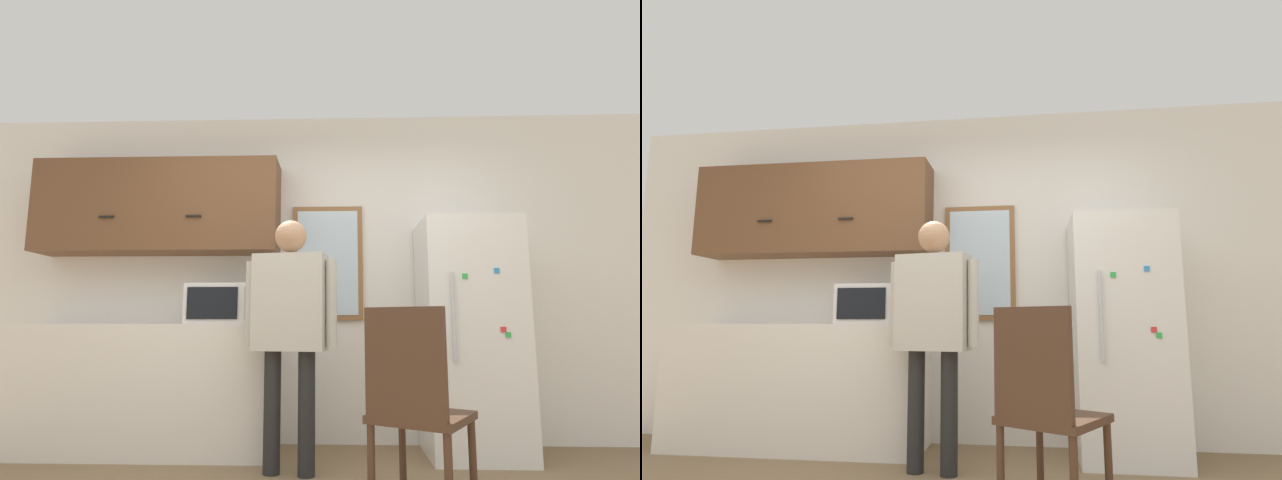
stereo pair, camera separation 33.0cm
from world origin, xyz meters
TOP-DOWN VIEW (x-y plane):
  - back_wall at (0.00, 1.93)m, footprint 6.00×0.06m
  - counter at (-1.22, 1.60)m, footprint 1.96×0.60m
  - upper_cabinets at (-1.22, 1.72)m, footprint 1.96×0.38m
  - microwave at (-0.61, 1.50)m, footprint 0.52×0.39m
  - person at (-0.08, 1.09)m, footprint 0.62×0.30m
  - refrigerator at (1.21, 1.57)m, footprint 0.70×0.67m
  - chair at (0.62, 0.41)m, footprint 0.62×0.62m
  - window at (0.15, 1.88)m, footprint 0.58×0.05m

SIDE VIEW (x-z plane):
  - counter at x=-1.22m, z-range 0.00..0.93m
  - chair at x=0.62m, z-range 0.05..1.07m
  - refrigerator at x=1.21m, z-range 0.00..1.70m
  - person at x=-0.08m, z-range 0.18..1.80m
  - microwave at x=-0.61m, z-range 0.93..1.22m
  - back_wall at x=0.00m, z-range 0.00..2.70m
  - window at x=0.15m, z-range 0.96..1.90m
  - upper_cabinets at x=-1.22m, z-range 1.50..2.24m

